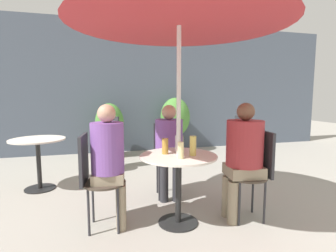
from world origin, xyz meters
The scene contains 19 objects.
ground_plane centered at (0.00, 0.00, 0.00)m, with size 20.00×20.00×0.00m, color #9E998E.
storefront_wall centered at (0.00, 3.89, 1.50)m, with size 10.00×0.06×3.00m.
cafe_table_near centered at (-0.16, 0.19, 0.55)m, with size 0.78×0.78×0.72m.
cafe_table_far centered at (-1.75, 1.65, 0.54)m, with size 0.73×0.73×0.72m.
bistro_chair_0 centered at (0.67, 0.08, 0.57)m, with size 0.43×0.42×0.95m.
bistro_chair_1 centered at (-0.05, 1.02, 0.57)m, with size 0.42×0.43×0.95m.
bistro_chair_2 centered at (-0.99, 0.30, 0.57)m, with size 0.43×0.42×0.95m.
bistro_chair_3 centered at (1.58, 1.88, 0.57)m, with size 0.45×0.44×0.95m.
bistro_chair_4 centered at (-0.77, 2.40, 0.57)m, with size 0.47×0.48×0.95m.
seated_person_0 centered at (0.51, 0.10, 0.73)m, with size 0.41×0.38×1.24m.
seated_person_1 centered at (-0.07, 0.87, 0.72)m, with size 0.35×0.37×1.20m.
seated_person_2 centered at (-0.84, 0.28, 0.74)m, with size 0.34×0.32×1.23m.
beer_glass_0 centered at (-0.13, 0.33, 0.81)m, with size 0.06×0.06×0.18m.
beer_glass_1 centered at (-0.28, 0.28, 0.80)m, with size 0.07×0.07×0.16m.
beer_glass_2 centered at (-0.19, 0.05, 0.80)m, with size 0.06×0.06×0.16m.
beer_glass_3 centered at (-0.03, 0.14, 0.82)m, with size 0.07×0.07×0.20m.
potted_plant_0 centered at (-0.69, 3.41, 0.62)m, with size 0.60×0.60×1.15m.
potted_plant_1 centered at (0.80, 3.51, 0.73)m, with size 0.68×0.68×1.26m.
umbrella centered at (-0.16, 0.19, 2.11)m, with size 2.14×2.14×2.26m.
Camera 1 is at (-0.95, -2.27, 1.32)m, focal length 28.00 mm.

